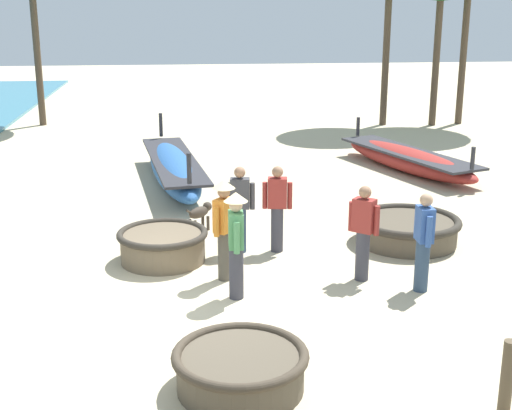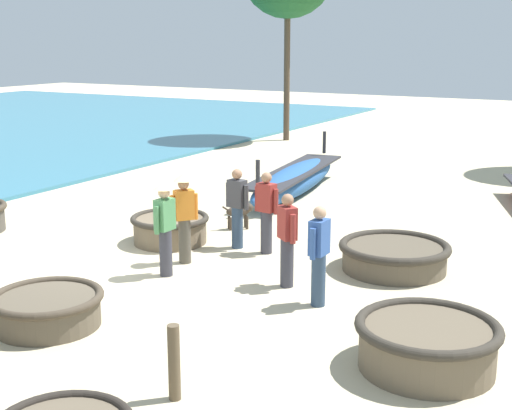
{
  "view_description": "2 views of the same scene",
  "coord_description": "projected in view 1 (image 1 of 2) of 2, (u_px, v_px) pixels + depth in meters",
  "views": [
    {
      "loc": [
        -0.02,
        -9.61,
        4.4
      ],
      "look_at": [
        1.21,
        2.54,
        0.84
      ],
      "focal_mm": 50.0,
      "sensor_mm": 36.0,
      "label": 1
    },
    {
      "loc": [
        7.79,
        -9.09,
        4.02
      ],
      "look_at": [
        1.67,
        1.83,
        1.07
      ],
      "focal_mm": 50.0,
      "sensor_mm": 36.0,
      "label": 2
    }
  ],
  "objects": [
    {
      "name": "ground_plane",
      "position": [
        191.0,
        311.0,
        10.41
      ],
      "size": [
        80.0,
        80.0,
        0.0
      ],
      "primitive_type": "plane",
      "color": "#C6B793"
    },
    {
      "name": "coracle_far_left",
      "position": [
        240.0,
        368.0,
        8.26
      ],
      "size": [
        1.6,
        1.6,
        0.5
      ],
      "color": "brown",
      "rests_on": "ground"
    },
    {
      "name": "coracle_upturned",
      "position": [
        163.0,
        244.0,
        12.29
      ],
      "size": [
        1.57,
        1.57,
        0.56
      ],
      "color": "brown",
      "rests_on": "ground"
    },
    {
      "name": "coracle_tilted",
      "position": [
        407.0,
        229.0,
        13.22
      ],
      "size": [
        1.96,
        1.96,
        0.51
      ],
      "color": "brown",
      "rests_on": "ground"
    },
    {
      "name": "long_boat_white_hull",
      "position": [
        174.0,
        168.0,
        17.45
      ],
      "size": [
        1.79,
        5.97,
        1.32
      ],
      "color": "#285693",
      "rests_on": "ground"
    },
    {
      "name": "long_boat_ochre_hull",
      "position": [
        408.0,
        159.0,
        18.73
      ],
      "size": [
        2.8,
        5.19,
        1.08
      ],
      "color": "maroon",
      "rests_on": "ground"
    },
    {
      "name": "fisherman_crouching",
      "position": [
        236.0,
        238.0,
        10.59
      ],
      "size": [
        0.36,
        0.53,
        1.67
      ],
      "color": "#383842",
      "rests_on": "ground"
    },
    {
      "name": "fisherman_hauling",
      "position": [
        224.0,
        223.0,
        11.3
      ],
      "size": [
        0.38,
        0.44,
        1.67
      ],
      "color": "#4C473D",
      "rests_on": "ground"
    },
    {
      "name": "fisherman_standing_left",
      "position": [
        363.0,
        231.0,
        11.33
      ],
      "size": [
        0.43,
        0.38,
        1.57
      ],
      "color": "#383842",
      "rests_on": "ground"
    },
    {
      "name": "fisherman_standing_right",
      "position": [
        277.0,
        207.0,
        12.63
      ],
      "size": [
        0.53,
        0.27,
        1.57
      ],
      "color": "#383842",
      "rests_on": "ground"
    },
    {
      "name": "fisherman_by_coracle",
      "position": [
        424.0,
        240.0,
        10.9
      ],
      "size": [
        0.23,
        0.53,
        1.57
      ],
      "color": "#2D425B",
      "rests_on": "ground"
    },
    {
      "name": "fisherman_with_hat",
      "position": [
        240.0,
        207.0,
        12.6
      ],
      "size": [
        0.53,
        0.26,
        1.57
      ],
      "color": "#2D425B",
      "rests_on": "ground"
    },
    {
      "name": "dog",
      "position": [
        200.0,
        213.0,
        13.86
      ],
      "size": [
        0.52,
        0.53,
        0.55
      ],
      "color": "#3D3328",
      "rests_on": "ground"
    },
    {
      "name": "mooring_post_shoreline",
      "position": [
        507.0,
        379.0,
        7.67
      ],
      "size": [
        0.14,
        0.14,
        0.9
      ],
      "primitive_type": "cylinder",
      "color": "brown",
      "rests_on": "ground"
    }
  ]
}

